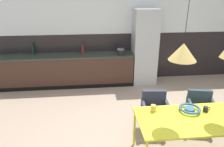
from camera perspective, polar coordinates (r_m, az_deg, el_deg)
The scene contains 15 objects.
ground_plane at distance 4.04m, azimuth 9.87°, elevation -17.89°, with size 9.60×9.60×0.00m, color tan.
back_wall_splashback_dark at distance 6.42m, azimuth 3.03°, elevation 4.63°, with size 7.39×0.12×1.38m, color black.
back_wall_panel_upper at distance 6.17m, azimuth 3.28°, elevation 16.98°, with size 7.39×0.12×1.38m, color silver.
kitchen_counter at distance 6.12m, azimuth -12.20°, elevation 0.86°, with size 3.76×0.63×0.88m.
refrigerator_column at distance 6.09m, azimuth 8.62°, elevation 6.93°, with size 0.65×0.60×2.08m, color #ADAFB2.
dining_table at distance 3.57m, azimuth 21.82°, elevation -11.51°, with size 1.84×0.85×0.73m.
armchair_by_stool at distance 4.17m, azimuth 11.28°, elevation -8.43°, with size 0.53×0.51×0.76m.
armchair_near_window at distance 4.51m, azimuth 22.46°, elevation -7.60°, with size 0.57×0.56×0.72m.
fruit_bowl at distance 3.66m, azimuth 19.99°, elevation -8.82°, with size 0.34×0.34×0.06m.
mug_short_terracotta at distance 3.75m, azimuth 23.70°, elevation -8.66°, with size 0.12×0.08×0.08m.
mug_wide_latte at distance 3.50m, azimuth 10.99°, elevation -9.03°, with size 0.13×0.08×0.11m.
cooking_pot at distance 5.90m, azimuth 2.33°, elevation 5.82°, with size 0.20×0.20×0.17m.
bottle_spice_small at distance 6.28m, azimuth -20.38°, elevation 6.03°, with size 0.07×0.07×0.33m.
bottle_wine_green at distance 5.94m, azimuth -7.79°, elevation 6.10°, with size 0.08×0.08×0.27m.
pendant_lamp_over_table_near at distance 2.97m, azimuth 18.36°, elevation 5.52°, with size 0.37×0.37×1.04m.
Camera 1 is at (-0.98, -2.99, 2.54)m, focal length 34.37 mm.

